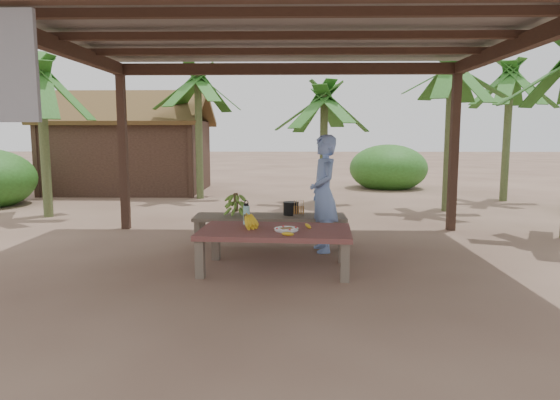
{
  "coord_description": "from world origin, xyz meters",
  "views": [
    {
      "loc": [
        0.07,
        -6.17,
        1.64
      ],
      "look_at": [
        -0.07,
        0.11,
        0.8
      ],
      "focal_mm": 32.0,
      "sensor_mm": 36.0,
      "label": 1
    }
  ],
  "objects_px": {
    "water_flask": "(246,214)",
    "cooking_pot": "(291,209)",
    "work_table": "(275,234)",
    "plate": "(286,229)",
    "woman": "(324,194)",
    "ripe_banana_bunch": "(245,221)",
    "bench": "(270,219)"
  },
  "relations": [
    {
      "from": "ripe_banana_bunch",
      "to": "water_flask",
      "type": "height_order",
      "value": "water_flask"
    },
    {
      "from": "bench",
      "to": "water_flask",
      "type": "distance_m",
      "value": 1.04
    },
    {
      "from": "cooking_pot",
      "to": "woman",
      "type": "height_order",
      "value": "woman"
    },
    {
      "from": "woman",
      "to": "water_flask",
      "type": "bearing_deg",
      "value": -66.82
    },
    {
      "from": "work_table",
      "to": "water_flask",
      "type": "xyz_separation_m",
      "value": [
        -0.37,
        0.33,
        0.19
      ]
    },
    {
      "from": "plate",
      "to": "cooking_pot",
      "type": "distance_m",
      "value": 1.47
    },
    {
      "from": "work_table",
      "to": "water_flask",
      "type": "bearing_deg",
      "value": 142.59
    },
    {
      "from": "ripe_banana_bunch",
      "to": "water_flask",
      "type": "relative_size",
      "value": 0.99
    },
    {
      "from": "water_flask",
      "to": "woman",
      "type": "relative_size",
      "value": 0.19
    },
    {
      "from": "ripe_banana_bunch",
      "to": "cooking_pot",
      "type": "bearing_deg",
      "value": 67.1
    },
    {
      "from": "woman",
      "to": "work_table",
      "type": "bearing_deg",
      "value": -43.01
    },
    {
      "from": "plate",
      "to": "cooking_pot",
      "type": "bearing_deg",
      "value": 88.05
    },
    {
      "from": "woman",
      "to": "cooking_pot",
      "type": "bearing_deg",
      "value": -138.95
    },
    {
      "from": "water_flask",
      "to": "cooking_pot",
      "type": "relative_size",
      "value": 1.4
    },
    {
      "from": "ripe_banana_bunch",
      "to": "work_table",
      "type": "bearing_deg",
      "value": -9.24
    },
    {
      "from": "bench",
      "to": "woman",
      "type": "bearing_deg",
      "value": -22.59
    },
    {
      "from": "cooking_pot",
      "to": "water_flask",
      "type": "bearing_deg",
      "value": -118.41
    },
    {
      "from": "plate",
      "to": "woman",
      "type": "xyz_separation_m",
      "value": [
        0.5,
        1.1,
        0.29
      ]
    },
    {
      "from": "ripe_banana_bunch",
      "to": "water_flask",
      "type": "bearing_deg",
      "value": 92.09
    },
    {
      "from": "work_table",
      "to": "bench",
      "type": "relative_size",
      "value": 0.84
    },
    {
      "from": "ripe_banana_bunch",
      "to": "cooking_pot",
      "type": "distance_m",
      "value": 1.42
    },
    {
      "from": "bench",
      "to": "woman",
      "type": "distance_m",
      "value": 0.92
    },
    {
      "from": "cooking_pot",
      "to": "bench",
      "type": "bearing_deg",
      "value": -169.79
    },
    {
      "from": "bench",
      "to": "cooking_pot",
      "type": "relative_size",
      "value": 10.04
    },
    {
      "from": "plate",
      "to": "water_flask",
      "type": "xyz_separation_m",
      "value": [
        -0.51,
        0.43,
        0.11
      ]
    },
    {
      "from": "work_table",
      "to": "water_flask",
      "type": "distance_m",
      "value": 0.53
    },
    {
      "from": "plate",
      "to": "cooking_pot",
      "type": "xyz_separation_m",
      "value": [
        0.05,
        1.47,
        0.03
      ]
    },
    {
      "from": "woman",
      "to": "plate",
      "type": "bearing_deg",
      "value": -34.9
    },
    {
      "from": "ripe_banana_bunch",
      "to": "plate",
      "type": "height_order",
      "value": "ripe_banana_bunch"
    },
    {
      "from": "work_table",
      "to": "ripe_banana_bunch",
      "type": "height_order",
      "value": "ripe_banana_bunch"
    },
    {
      "from": "bench",
      "to": "cooking_pot",
      "type": "height_order",
      "value": "cooking_pot"
    },
    {
      "from": "bench",
      "to": "plate",
      "type": "xyz_separation_m",
      "value": [
        0.25,
        -1.41,
        0.12
      ]
    }
  ]
}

